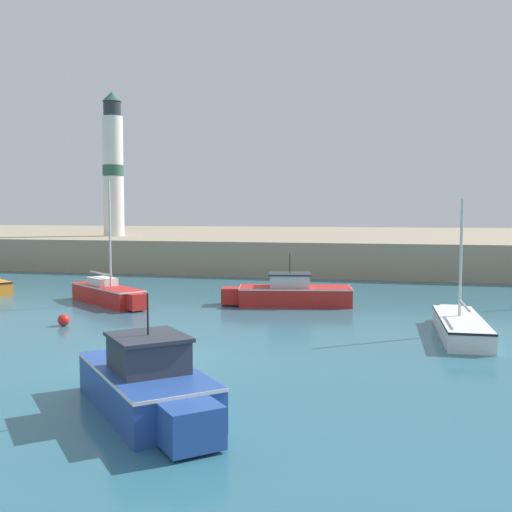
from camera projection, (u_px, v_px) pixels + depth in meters
ground_plane at (152, 361)px, 17.37m from camera, size 200.00×200.00×0.00m
quay_seawall at (325, 244)px, 58.23m from camera, size 120.00×40.00×2.33m
motorboat_blue_0 at (149, 384)px, 12.93m from camera, size 4.62×4.90×2.59m
sailboat_white_1 at (460, 325)px, 20.89m from camera, size 1.60×6.12×4.78m
sailboat_red_5 at (108, 293)px, 28.14m from camera, size 5.20×4.28×5.76m
motorboat_red_6 at (291, 293)px, 27.71m from camera, size 6.15×2.84×2.40m
mooring_buoy at (64, 320)px, 22.73m from camera, size 0.45×0.45×0.45m
lighthouse at (113, 167)px, 49.18m from camera, size 1.72×1.72×11.77m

